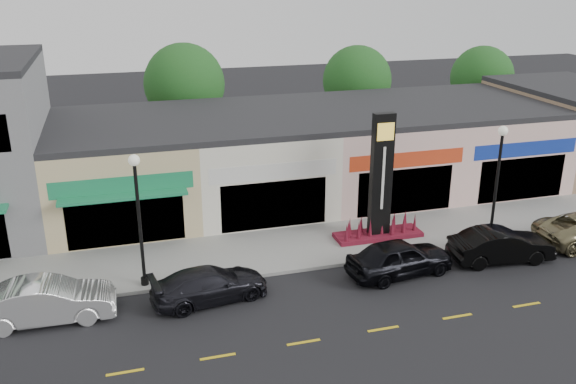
# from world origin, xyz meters

# --- Properties ---
(ground) EXTENTS (120.00, 120.00, 0.00)m
(ground) POSITION_xyz_m (0.00, 0.00, 0.00)
(ground) COLOR black
(ground) RESTS_ON ground
(sidewalk) EXTENTS (52.00, 4.30, 0.15)m
(sidewalk) POSITION_xyz_m (0.00, 4.35, 0.07)
(sidewalk) COLOR gray
(sidewalk) RESTS_ON ground
(curb) EXTENTS (52.00, 0.20, 0.15)m
(curb) POSITION_xyz_m (0.00, 2.10, 0.07)
(curb) COLOR gray
(curb) RESTS_ON ground
(shop_beige) EXTENTS (7.00, 10.85, 4.80)m
(shop_beige) POSITION_xyz_m (-8.50, 11.46, 2.40)
(shop_beige) COLOR tan
(shop_beige) RESTS_ON ground
(shop_cream) EXTENTS (7.00, 10.01, 4.80)m
(shop_cream) POSITION_xyz_m (-1.50, 11.47, 2.40)
(shop_cream) COLOR beige
(shop_cream) RESTS_ON ground
(shop_pink_w) EXTENTS (7.00, 10.01, 4.80)m
(shop_pink_w) POSITION_xyz_m (5.50, 11.47, 2.40)
(shop_pink_w) COLOR beige
(shop_pink_w) RESTS_ON ground
(shop_pink_e) EXTENTS (7.00, 10.01, 4.80)m
(shop_pink_e) POSITION_xyz_m (12.50, 11.47, 2.40)
(shop_pink_e) COLOR beige
(shop_pink_e) RESTS_ON ground
(shop_tan) EXTENTS (7.00, 10.01, 5.30)m
(shop_tan) POSITION_xyz_m (19.50, 11.48, 2.65)
(shop_tan) COLOR #8D6652
(shop_tan) RESTS_ON ground
(tree_rear_west) EXTENTS (5.20, 5.20, 7.83)m
(tree_rear_west) POSITION_xyz_m (-4.00, 19.50, 5.22)
(tree_rear_west) COLOR #382619
(tree_rear_west) RESTS_ON ground
(tree_rear_mid) EXTENTS (4.80, 4.80, 7.29)m
(tree_rear_mid) POSITION_xyz_m (8.00, 19.50, 4.88)
(tree_rear_mid) COLOR #382619
(tree_rear_mid) RESTS_ON ground
(tree_rear_east) EXTENTS (4.60, 4.60, 6.94)m
(tree_rear_east) POSITION_xyz_m (18.00, 19.50, 4.63)
(tree_rear_east) COLOR #382619
(tree_rear_east) RESTS_ON ground
(lamp_west_near) EXTENTS (0.44, 0.44, 5.47)m
(lamp_west_near) POSITION_xyz_m (-8.00, 2.50, 3.48)
(lamp_west_near) COLOR black
(lamp_west_near) RESTS_ON sidewalk
(lamp_east_near) EXTENTS (0.44, 0.44, 5.47)m
(lamp_east_near) POSITION_xyz_m (8.00, 2.50, 3.48)
(lamp_east_near) COLOR black
(lamp_east_near) RESTS_ON sidewalk
(pylon_sign) EXTENTS (4.20, 1.30, 6.00)m
(pylon_sign) POSITION_xyz_m (3.00, 4.20, 2.27)
(pylon_sign) COLOR #5C0F1C
(pylon_sign) RESTS_ON sidewalk
(car_white_van) EXTENTS (1.80, 4.86, 1.59)m
(car_white_van) POSITION_xyz_m (-11.54, 0.97, 0.79)
(car_white_van) COLOR white
(car_white_van) RESTS_ON ground
(car_dark_sedan) EXTENTS (2.57, 4.81, 1.33)m
(car_dark_sedan) POSITION_xyz_m (-5.62, 0.80, 0.66)
(car_dark_sedan) COLOR black
(car_dark_sedan) RESTS_ON ground
(car_black_sedan) EXTENTS (2.40, 4.78, 1.56)m
(car_black_sedan) POSITION_xyz_m (2.38, 0.67, 0.78)
(car_black_sedan) COLOR black
(car_black_sedan) RESTS_ON ground
(car_black_conv) EXTENTS (1.97, 4.65, 1.49)m
(car_black_conv) POSITION_xyz_m (7.24, 0.59, 0.75)
(car_black_conv) COLOR black
(car_black_conv) RESTS_ON ground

